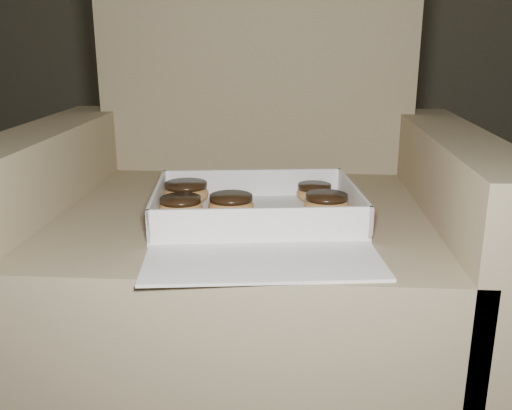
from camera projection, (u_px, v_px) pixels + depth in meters
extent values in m
cube|color=#92835D|center=(246.00, 303.00, 1.24)|extent=(0.77, 0.77, 0.45)
cube|color=#92835D|center=(257.00, 57.00, 1.43)|extent=(0.77, 0.15, 0.56)
cube|color=#92835D|center=(55.00, 266.00, 1.24)|extent=(0.13, 0.77, 0.60)
cube|color=#92835D|center=(445.00, 277.00, 1.19)|extent=(0.13, 0.77, 0.60)
cube|color=white|center=(256.00, 217.00, 1.07)|extent=(0.40, 0.32, 0.01)
cube|color=white|center=(253.00, 183.00, 1.19)|extent=(0.37, 0.05, 0.06)
cube|color=white|center=(260.00, 224.00, 0.93)|extent=(0.37, 0.05, 0.06)
cube|color=white|center=(158.00, 202.00, 1.06)|extent=(0.04, 0.28, 0.06)
cube|color=white|center=(353.00, 200.00, 1.07)|extent=(0.04, 0.28, 0.06)
cube|color=#D55663|center=(355.00, 199.00, 1.07)|extent=(0.04, 0.27, 0.05)
cube|color=white|center=(263.00, 262.00, 0.87)|extent=(0.38, 0.20, 0.01)
ellipsoid|color=#C89246|center=(231.00, 207.00, 1.05)|extent=(0.09, 0.09, 0.04)
cylinder|color=black|center=(231.00, 198.00, 1.05)|extent=(0.08, 0.08, 0.01)
ellipsoid|color=#C89246|center=(326.00, 206.00, 1.06)|extent=(0.08, 0.08, 0.04)
cylinder|color=black|center=(327.00, 197.00, 1.06)|extent=(0.08, 0.08, 0.01)
ellipsoid|color=#C89246|center=(181.00, 208.00, 1.05)|extent=(0.08, 0.08, 0.04)
cylinder|color=black|center=(181.00, 200.00, 1.04)|extent=(0.07, 0.07, 0.01)
ellipsoid|color=#C89246|center=(186.00, 194.00, 1.13)|extent=(0.09, 0.09, 0.04)
cylinder|color=black|center=(186.00, 185.00, 1.13)|extent=(0.08, 0.08, 0.01)
ellipsoid|color=#C89246|center=(314.00, 194.00, 1.15)|extent=(0.07, 0.07, 0.03)
cylinder|color=black|center=(314.00, 186.00, 1.15)|extent=(0.07, 0.07, 0.01)
ellipsoid|color=black|center=(343.00, 217.00, 1.06)|extent=(0.01, 0.01, 0.00)
ellipsoid|color=black|center=(306.00, 233.00, 0.97)|extent=(0.01, 0.01, 0.00)
ellipsoid|color=black|center=(297.00, 232.00, 0.98)|extent=(0.01, 0.01, 0.00)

